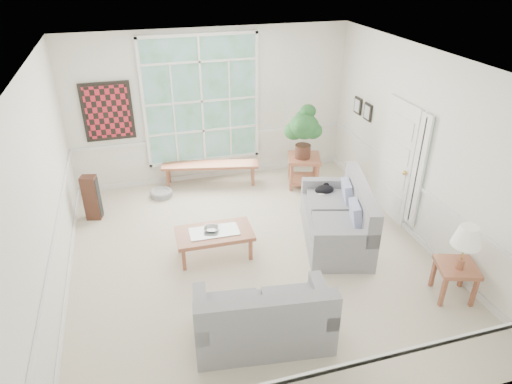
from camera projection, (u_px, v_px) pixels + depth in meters
floor at (253, 258)px, 7.12m from camera, size 5.50×6.00×0.01m
ceiling at (253, 63)px, 5.69m from camera, size 5.50×6.00×0.02m
wall_back at (212, 107)px, 8.94m from camera, size 5.50×0.02×3.00m
wall_front at (348, 320)px, 3.87m from camera, size 5.50×0.02×3.00m
wall_left at (43, 198)px, 5.74m from camera, size 0.02×6.00×3.00m
wall_right at (424, 150)px, 7.07m from camera, size 0.02×6.00×3.00m
window_back at (202, 101)px, 8.78m from camera, size 2.30×0.08×2.40m
entry_door at (396, 161)px, 7.78m from camera, size 0.08×0.90×2.10m
door_sidelight at (419, 171)px, 7.20m from camera, size 0.08×0.26×1.90m
wall_art at (108, 112)px, 8.37m from camera, size 0.90×0.06×1.10m
wall_frame_near at (367, 112)px, 8.51m from camera, size 0.04×0.26×0.32m
wall_frame_far at (357, 106)px, 8.85m from camera, size 0.04×0.26×0.32m
loveseat_right at (336, 213)px, 7.33m from camera, size 1.41×2.03×1.00m
loveseat_front at (263, 310)px, 5.47m from camera, size 1.74×1.06×0.89m
coffee_table at (215, 244)px, 7.08m from camera, size 1.19×0.67×0.44m
pewter_bowl at (211, 229)px, 6.99m from camera, size 0.36×0.36×0.07m
window_bench at (211, 174)px, 9.21m from camera, size 1.95×0.78×0.45m
end_table at (303, 171)px, 9.13m from camera, size 0.78×0.78×0.63m
houseplant at (304, 132)px, 8.70m from camera, size 0.66×0.66×1.05m
side_table at (454, 281)px, 6.23m from camera, size 0.64×0.64×0.52m
table_lamp at (464, 248)px, 5.90m from camera, size 0.46×0.46×0.65m
pet_bed at (161, 193)px, 8.83m from camera, size 0.52×0.52×0.13m
floor_speaker at (92, 198)px, 7.97m from camera, size 0.30×0.26×0.82m
cat at (324, 189)px, 7.86m from camera, size 0.41×0.36×0.16m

